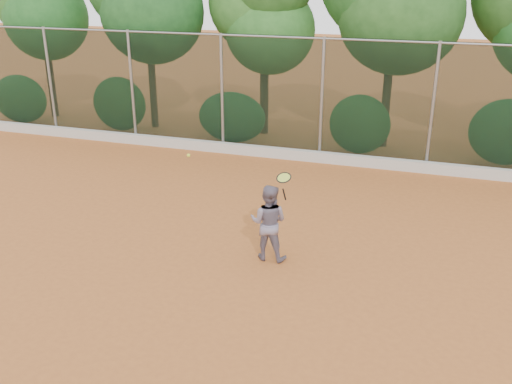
% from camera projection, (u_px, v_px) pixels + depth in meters
% --- Properties ---
extents(ground, '(80.00, 80.00, 0.00)m').
position_uv_depth(ground, '(239.00, 274.00, 10.46)').
color(ground, '#A95B28').
rests_on(ground, ground).
extents(concrete_curb, '(24.00, 0.20, 0.30)m').
position_uv_depth(concrete_curb, '(318.00, 157.00, 16.44)').
color(concrete_curb, '#BDB7AF').
rests_on(concrete_curb, ground).
extents(tennis_player, '(0.74, 0.58, 1.50)m').
position_uv_depth(tennis_player, '(269.00, 222.00, 10.79)').
color(tennis_player, slate).
rests_on(tennis_player, ground).
extents(chainlink_fence, '(24.09, 0.09, 3.50)m').
position_uv_depth(chainlink_fence, '(322.00, 97.00, 15.97)').
color(chainlink_fence, black).
rests_on(chainlink_fence, ground).
extents(tennis_racket, '(0.33, 0.31, 0.56)m').
position_uv_depth(tennis_racket, '(284.00, 180.00, 10.35)').
color(tennis_racket, black).
rests_on(tennis_racket, ground).
extents(tennis_ball_in_flight, '(0.07, 0.07, 0.07)m').
position_uv_depth(tennis_ball_in_flight, '(189.00, 155.00, 11.04)').
color(tennis_ball_in_flight, '#D1DB31').
rests_on(tennis_ball_in_flight, ground).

